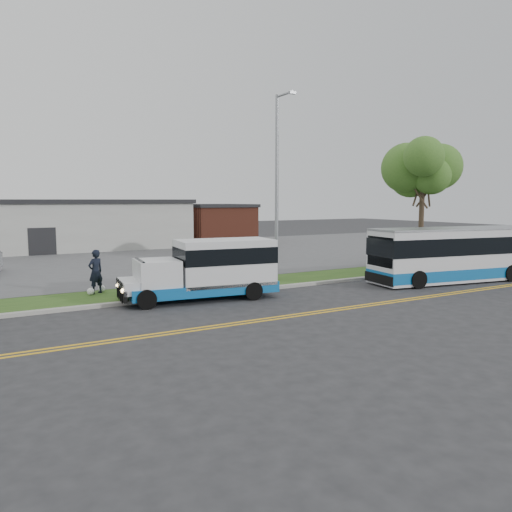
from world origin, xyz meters
TOP-DOWN VIEW (x-y plane):
  - ground at (0.00, 0.00)m, footprint 140.00×140.00m
  - lane_line_north at (0.00, -3.85)m, footprint 70.00×0.12m
  - lane_line_south at (0.00, -4.15)m, footprint 70.00×0.12m
  - curb at (0.00, 1.10)m, footprint 80.00×0.30m
  - verge at (0.00, 2.90)m, footprint 80.00×3.30m
  - parking_lot at (0.00, 17.00)m, footprint 80.00×25.00m
  - commercial_building at (-6.00, 27.00)m, footprint 25.40×10.40m
  - brick_wing at (10.50, 26.00)m, footprint 6.30×7.30m
  - tree_east at (14.00, 3.00)m, footprint 5.20×5.20m
  - streetlight_near at (3.00, 2.73)m, footprint 0.35×1.53m
  - shuttle_bus at (-1.87, 0.50)m, footprint 6.93×2.95m
  - transit_bus at (11.66, -1.80)m, footprint 10.53×3.95m
  - pedestrian at (-6.04, 3.75)m, footprint 0.86×0.73m
  - grocery_bag_left at (-6.34, 3.50)m, footprint 0.32×0.32m
  - grocery_bag_right at (-5.74, 4.00)m, footprint 0.32×0.32m

SIDE VIEW (x-z plane):
  - ground at x=0.00m, z-range 0.00..0.00m
  - lane_line_north at x=0.00m, z-range 0.00..0.01m
  - lane_line_south at x=0.00m, z-range 0.00..0.01m
  - verge at x=0.00m, z-range 0.00..0.10m
  - parking_lot at x=0.00m, z-range 0.00..0.10m
  - curb at x=0.00m, z-range 0.00..0.15m
  - grocery_bag_left at x=-6.34m, z-range 0.10..0.42m
  - grocery_bag_right at x=-5.74m, z-range 0.10..0.42m
  - pedestrian at x=-6.04m, z-range 0.10..2.09m
  - shuttle_bus at x=-1.87m, z-range 0.09..2.67m
  - transit_bus at x=11.66m, z-range 0.02..2.87m
  - brick_wing at x=10.50m, z-range 0.01..3.91m
  - commercial_building at x=-6.00m, z-range 0.01..4.36m
  - streetlight_near at x=3.00m, z-range 0.48..9.98m
  - tree_east at x=14.00m, z-range 2.04..10.37m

